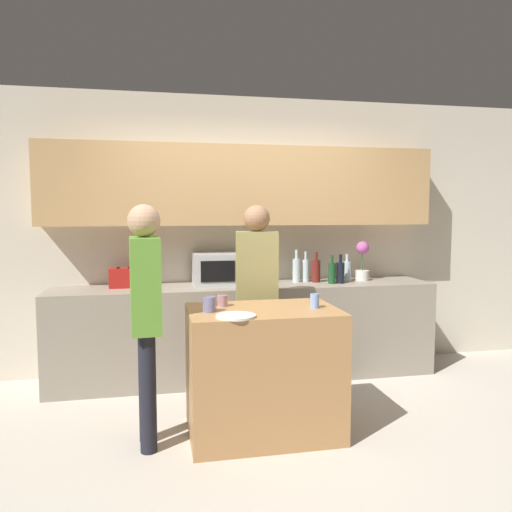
{
  "coord_description": "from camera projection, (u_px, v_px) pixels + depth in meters",
  "views": [
    {
      "loc": [
        -0.84,
        -3.2,
        1.59
      ],
      "look_at": [
        -0.1,
        0.42,
        1.25
      ],
      "focal_mm": 35.0,
      "sensor_mm": 36.0,
      "label": 1
    }
  ],
  "objects": [
    {
      "name": "bottle_0",
      "position": [
        296.0,
        270.0,
        4.89
      ],
      "size": [
        0.08,
        0.08,
        0.32
      ],
      "color": "silver",
      "rests_on": "back_counter"
    },
    {
      "name": "bottle_3",
      "position": [
        332.0,
        273.0,
        4.79
      ],
      "size": [
        0.07,
        0.07,
        0.27
      ],
      "color": "#194723",
      "rests_on": "back_counter"
    },
    {
      "name": "back_wall",
      "position": [
        241.0,
        216.0,
        4.92
      ],
      "size": [
        6.4,
        0.4,
        2.7
      ],
      "color": "beige",
      "rests_on": "ground_plane"
    },
    {
      "name": "person_center",
      "position": [
        146.0,
        305.0,
        3.29
      ],
      "size": [
        0.21,
        0.35,
        1.63
      ],
      "rotation": [
        0.0,
        0.0,
        -1.51
      ],
      "color": "black",
      "rests_on": "ground_plane"
    },
    {
      "name": "ground_plane",
      "position": [
        283.0,
        442.0,
        3.44
      ],
      "size": [
        14.0,
        14.0,
        0.0
      ],
      "primitive_type": "plane",
      "color": "beige"
    },
    {
      "name": "person_left",
      "position": [
        257.0,
        286.0,
        4.1
      ],
      "size": [
        0.36,
        0.23,
        1.63
      ],
      "rotation": [
        0.0,
        0.0,
        -3.27
      ],
      "color": "black",
      "rests_on": "ground_plane"
    },
    {
      "name": "cup_0",
      "position": [
        209.0,
        304.0,
        3.39
      ],
      "size": [
        0.09,
        0.09,
        0.1
      ],
      "color": "slate",
      "rests_on": "kitchen_island"
    },
    {
      "name": "potted_plant",
      "position": [
        362.0,
        261.0,
        5.01
      ],
      "size": [
        0.14,
        0.14,
        0.39
      ],
      "color": "silver",
      "rests_on": "back_counter"
    },
    {
      "name": "bottle_5",
      "position": [
        347.0,
        271.0,
        4.97
      ],
      "size": [
        0.08,
        0.08,
        0.27
      ],
      "color": "silver",
      "rests_on": "back_counter"
    },
    {
      "name": "cup_2",
      "position": [
        222.0,
        301.0,
        3.58
      ],
      "size": [
        0.07,
        0.07,
        0.08
      ],
      "color": "#B27E89",
      "rests_on": "kitchen_island"
    },
    {
      "name": "cup_1",
      "position": [
        315.0,
        301.0,
        3.52
      ],
      "size": [
        0.06,
        0.06,
        0.1
      ],
      "color": "#81A2DE",
      "rests_on": "kitchen_island"
    },
    {
      "name": "back_counter",
      "position": [
        246.0,
        331.0,
        4.75
      ],
      "size": [
        3.6,
        0.62,
        0.89
      ],
      "color": "gray",
      "rests_on": "ground_plane"
    },
    {
      "name": "toaster",
      "position": [
        124.0,
        278.0,
        4.56
      ],
      "size": [
        0.26,
        0.16,
        0.18
      ],
      "color": "#B21E19",
      "rests_on": "back_counter"
    },
    {
      "name": "bottle_4",
      "position": [
        340.0,
        272.0,
        4.81
      ],
      "size": [
        0.08,
        0.08,
        0.28
      ],
      "color": "black",
      "rests_on": "back_counter"
    },
    {
      "name": "bottle_2",
      "position": [
        316.0,
        271.0,
        4.89
      ],
      "size": [
        0.08,
        0.08,
        0.3
      ],
      "color": "maroon",
      "rests_on": "back_counter"
    },
    {
      "name": "microwave",
      "position": [
        221.0,
        269.0,
        4.73
      ],
      "size": [
        0.52,
        0.39,
        0.3
      ],
      "color": "#B7BABC",
      "rests_on": "back_counter"
    },
    {
      "name": "bottle_1",
      "position": [
        306.0,
        270.0,
        4.93
      ],
      "size": [
        0.07,
        0.07,
        0.3
      ],
      "color": "silver",
      "rests_on": "back_counter"
    },
    {
      "name": "kitchen_island",
      "position": [
        263.0,
        371.0,
        3.54
      ],
      "size": [
        1.05,
        0.69,
        0.9
      ],
      "color": "#B27F4C",
      "rests_on": "ground_plane"
    },
    {
      "name": "plate_on_island",
      "position": [
        236.0,
        316.0,
        3.22
      ],
      "size": [
        0.26,
        0.26,
        0.01
      ],
      "color": "white",
      "rests_on": "kitchen_island"
    }
  ]
}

